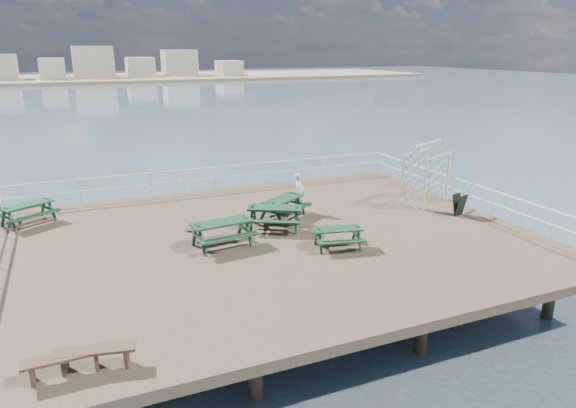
{
  "coord_description": "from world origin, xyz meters",
  "views": [
    {
      "loc": [
        -6.04,
        -15.8,
        6.38
      ],
      "look_at": [
        0.77,
        0.07,
        1.1
      ],
      "focal_mm": 32.0,
      "sensor_mm": 36.0,
      "label": 1
    }
  ],
  "objects_px": {
    "flat_bench_near": "(95,354)",
    "trellis_arbor": "(426,177)",
    "person": "(299,193)",
    "picnic_table_d": "(222,228)",
    "picnic_table_c": "(283,204)",
    "flat_bench_far": "(64,361)",
    "picnic_table_b": "(275,213)",
    "picnic_table_e": "(338,234)",
    "picnic_table_a": "(27,209)"
  },
  "relations": [
    {
      "from": "picnic_table_c",
      "to": "flat_bench_far",
      "type": "xyz_separation_m",
      "value": [
        -7.94,
        -7.54,
        -0.24
      ]
    },
    {
      "from": "picnic_table_c",
      "to": "picnic_table_d",
      "type": "distance_m",
      "value": 3.57
    },
    {
      "from": "picnic_table_e",
      "to": "picnic_table_a",
      "type": "bearing_deg",
      "value": 157.18
    },
    {
      "from": "picnic_table_a",
      "to": "flat_bench_near",
      "type": "bearing_deg",
      "value": -111.86
    },
    {
      "from": "flat_bench_near",
      "to": "trellis_arbor",
      "type": "height_order",
      "value": "trellis_arbor"
    },
    {
      "from": "picnic_table_a",
      "to": "trellis_arbor",
      "type": "height_order",
      "value": "trellis_arbor"
    },
    {
      "from": "picnic_table_b",
      "to": "flat_bench_near",
      "type": "height_order",
      "value": "picnic_table_b"
    },
    {
      "from": "picnic_table_b",
      "to": "flat_bench_near",
      "type": "distance_m",
      "value": 9.28
    },
    {
      "from": "picnic_table_b",
      "to": "picnic_table_c",
      "type": "height_order",
      "value": "picnic_table_b"
    },
    {
      "from": "picnic_table_b",
      "to": "flat_bench_far",
      "type": "relative_size",
      "value": 1.53
    },
    {
      "from": "picnic_table_d",
      "to": "picnic_table_c",
      "type": "bearing_deg",
      "value": 26.05
    },
    {
      "from": "picnic_table_c",
      "to": "picnic_table_e",
      "type": "bearing_deg",
      "value": -114.94
    },
    {
      "from": "picnic_table_a",
      "to": "flat_bench_near",
      "type": "distance_m",
      "value": 10.82
    },
    {
      "from": "picnic_table_c",
      "to": "trellis_arbor",
      "type": "xyz_separation_m",
      "value": [
        6.32,
        -0.52,
        0.58
      ]
    },
    {
      "from": "flat_bench_near",
      "to": "picnic_table_b",
      "type": "bearing_deg",
      "value": 56.31
    },
    {
      "from": "picnic_table_b",
      "to": "picnic_table_d",
      "type": "relative_size",
      "value": 1.13
    },
    {
      "from": "picnic_table_d",
      "to": "person",
      "type": "xyz_separation_m",
      "value": [
        3.92,
        2.41,
        0.17
      ]
    },
    {
      "from": "picnic_table_e",
      "to": "trellis_arbor",
      "type": "bearing_deg",
      "value": 39.9
    },
    {
      "from": "flat_bench_near",
      "to": "person",
      "type": "distance_m",
      "value": 11.53
    },
    {
      "from": "flat_bench_far",
      "to": "flat_bench_near",
      "type": "bearing_deg",
      "value": -1.71
    },
    {
      "from": "picnic_table_b",
      "to": "picnic_table_d",
      "type": "bearing_deg",
      "value": -129.95
    },
    {
      "from": "picnic_table_d",
      "to": "flat_bench_far",
      "type": "distance_m",
      "value": 7.49
    },
    {
      "from": "picnic_table_b",
      "to": "flat_bench_far",
      "type": "height_order",
      "value": "picnic_table_b"
    },
    {
      "from": "picnic_table_c",
      "to": "picnic_table_e",
      "type": "distance_m",
      "value": 3.61
    },
    {
      "from": "picnic_table_a",
      "to": "picnic_table_b",
      "type": "xyz_separation_m",
      "value": [
        8.32,
        -4.16,
        0.03
      ]
    },
    {
      "from": "picnic_table_c",
      "to": "picnic_table_d",
      "type": "bearing_deg",
      "value": -179.88
    },
    {
      "from": "picnic_table_c",
      "to": "person",
      "type": "distance_m",
      "value": 1.06
    },
    {
      "from": "picnic_table_e",
      "to": "trellis_arbor",
      "type": "distance_m",
      "value": 6.64
    },
    {
      "from": "picnic_table_c",
      "to": "picnic_table_e",
      "type": "height_order",
      "value": "picnic_table_c"
    },
    {
      "from": "picnic_table_c",
      "to": "flat_bench_far",
      "type": "relative_size",
      "value": 1.49
    },
    {
      "from": "flat_bench_far",
      "to": "trellis_arbor",
      "type": "xyz_separation_m",
      "value": [
        14.26,
        7.02,
        0.82
      ]
    },
    {
      "from": "picnic_table_d",
      "to": "picnic_table_e",
      "type": "height_order",
      "value": "picnic_table_d"
    },
    {
      "from": "picnic_table_b",
      "to": "picnic_table_d",
      "type": "xyz_separation_m",
      "value": [
        -2.26,
        -0.9,
        0.02
      ]
    },
    {
      "from": "picnic_table_a",
      "to": "trellis_arbor",
      "type": "xyz_separation_m",
      "value": [
        15.4,
        -3.66,
        0.59
      ]
    },
    {
      "from": "picnic_table_d",
      "to": "flat_bench_near",
      "type": "distance_m",
      "value": 7.11
    },
    {
      "from": "flat_bench_near",
      "to": "picnic_table_e",
      "type": "bearing_deg",
      "value": 38.52
    },
    {
      "from": "picnic_table_d",
      "to": "flat_bench_far",
      "type": "height_order",
      "value": "picnic_table_d"
    },
    {
      "from": "trellis_arbor",
      "to": "person",
      "type": "xyz_separation_m",
      "value": [
        -5.41,
        1.02,
        -0.37
      ]
    },
    {
      "from": "picnic_table_d",
      "to": "flat_bench_far",
      "type": "bearing_deg",
      "value": -137.62
    },
    {
      "from": "picnic_table_c",
      "to": "flat_bench_near",
      "type": "distance_m",
      "value": 10.53
    },
    {
      "from": "picnic_table_c",
      "to": "person",
      "type": "xyz_separation_m",
      "value": [
        0.91,
        0.5,
        0.21
      ]
    },
    {
      "from": "picnic_table_b",
      "to": "person",
      "type": "bearing_deg",
      "value": 70.75
    },
    {
      "from": "flat_bench_far",
      "to": "picnic_table_c",
      "type": "bearing_deg",
      "value": 41.83
    },
    {
      "from": "picnic_table_c",
      "to": "picnic_table_b",
      "type": "bearing_deg",
      "value": -158.83
    },
    {
      "from": "picnic_table_d",
      "to": "flat_bench_far",
      "type": "relative_size",
      "value": 1.35
    },
    {
      "from": "picnic_table_a",
      "to": "trellis_arbor",
      "type": "bearing_deg",
      "value": -44.43
    },
    {
      "from": "flat_bench_near",
      "to": "trellis_arbor",
      "type": "distance_m",
      "value": 15.39
    },
    {
      "from": "picnic_table_b",
      "to": "picnic_table_e",
      "type": "height_order",
      "value": "picnic_table_b"
    },
    {
      "from": "flat_bench_near",
      "to": "trellis_arbor",
      "type": "relative_size",
      "value": 0.63
    },
    {
      "from": "picnic_table_c",
      "to": "person",
      "type": "height_order",
      "value": "person"
    }
  ]
}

